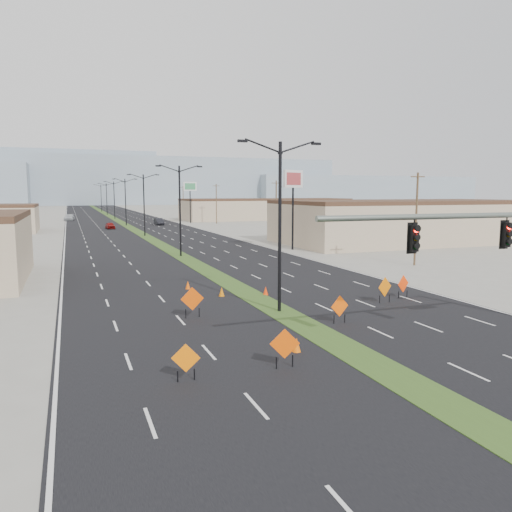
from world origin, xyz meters
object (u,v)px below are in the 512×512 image
object	(u,v)px
streetlight_3	(126,200)
construction_sign_0	(186,360)
streetlight_2	(144,203)
streetlight_5	(107,198)
construction_sign_3	(340,307)
cone_2	(266,291)
streetlight_0	(280,221)
car_mid	(159,222)
pole_sign_east_far	(190,189)
car_far	(69,217)
streetlight_1	(180,208)
construction_sign_1	(285,345)
pole_sign_east_near	(293,185)
cone_3	(188,285)
construction_sign_4	(385,288)
construction_sign_5	(403,285)
cone_0	(297,345)
construction_sign_2	(192,300)
cone_1	(222,292)
car_left	(110,226)
streetlight_4	(114,199)
streetlight_6	(101,197)

from	to	relation	value
streetlight_3	construction_sign_0	size ratio (longest dim) A/B	6.85
streetlight_2	construction_sign_0	size ratio (longest dim) A/B	6.85
streetlight_5	construction_sign_3	xyz separation A→B (m)	(2.00, -143.65, -4.52)
streetlight_5	cone_2	bearing A→B (deg)	-89.57
streetlight_0	construction_sign_0	distance (m)	12.69
car_mid	pole_sign_east_far	xyz separation A→B (m)	(8.09, 4.35, 7.04)
pole_sign_east_far	construction_sign_0	bearing A→B (deg)	-105.58
construction_sign_3	car_far	bearing A→B (deg)	87.31
streetlight_1	construction_sign_1	bearing A→B (deg)	-95.60
streetlight_2	pole_sign_east_near	size ratio (longest dim) A/B	1.02
streetlight_1	cone_3	xyz separation A→B (m)	(-3.57, -19.20, -5.11)
streetlight_3	construction_sign_1	world-z (taller)	streetlight_3
construction_sign_4	cone_2	world-z (taller)	construction_sign_4
car_far	construction_sign_3	world-z (taller)	car_far
cone_2	pole_sign_east_far	xyz separation A→B (m)	(14.02, 82.94, 7.48)
construction_sign_5	streetlight_1	bearing A→B (deg)	90.01
streetlight_0	car_far	distance (m)	109.74
car_mid	cone_3	world-z (taller)	car_mid
streetlight_1	streetlight_5	xyz separation A→B (m)	(0.00, 112.00, 0.00)
cone_0	construction_sign_0	bearing A→B (deg)	-162.58
car_mid	construction_sign_5	xyz separation A→B (m)	(2.45, -82.68, 0.17)
cone_3	pole_sign_east_far	world-z (taller)	pole_sign_east_far
construction_sign_2	construction_sign_5	size ratio (longest dim) A/B	1.15
pole_sign_east_near	streetlight_2	bearing A→B (deg)	95.41
car_mid	pole_sign_east_near	xyz separation A→B (m)	(7.52, -53.84, 7.30)
construction_sign_0	cone_3	world-z (taller)	construction_sign_0
car_mid	pole_sign_east_far	size ratio (longest dim) A/B	0.47
cone_1	cone_2	distance (m)	3.06
construction_sign_1	cone_3	world-z (taller)	construction_sign_1
streetlight_0	pole_sign_east_far	xyz separation A→B (m)	(15.04, 87.71, 2.37)
car_far	construction_sign_4	size ratio (longest dim) A/B	3.16
car_left	cone_3	xyz separation A→B (m)	(0.51, -65.76, -0.33)
streetlight_5	streetlight_4	bearing A→B (deg)	-90.00
streetlight_5	pole_sign_east_far	size ratio (longest dim) A/B	1.05
streetlight_5	construction_sign_3	size ratio (longest dim) A/B	6.50
streetlight_2	pole_sign_east_far	distance (m)	35.17
streetlight_2	car_mid	size ratio (longest dim) A/B	2.22
construction_sign_1	cone_0	distance (m)	2.25
construction_sign_1	construction_sign_3	distance (m)	7.77
cone_3	streetlight_3	bearing A→B (deg)	87.28
streetlight_0	car_left	world-z (taller)	streetlight_0
streetlight_4	pole_sign_east_far	xyz separation A→B (m)	(15.04, -24.29, 2.37)
streetlight_2	construction_sign_2	world-z (taller)	streetlight_2
streetlight_6	construction_sign_3	xyz separation A→B (m)	(2.00, -171.65, -4.52)
streetlight_2	pole_sign_east_far	xyz separation A→B (m)	(15.04, 31.71, 2.37)
car_mid	car_far	world-z (taller)	car_far
streetlight_4	streetlight_5	world-z (taller)	same
streetlight_0	streetlight_2	xyz separation A→B (m)	(0.00, 56.00, 0.00)
streetlight_4	cone_3	world-z (taller)	streetlight_4
car_far	cone_2	bearing A→B (deg)	-75.46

